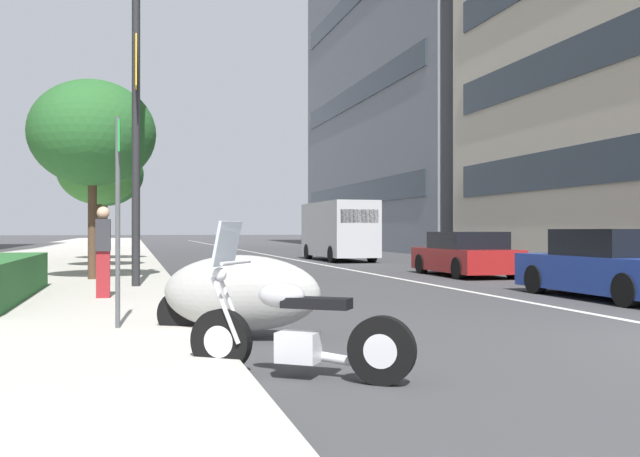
# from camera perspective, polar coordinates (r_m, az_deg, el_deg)

# --- Properties ---
(sidewalk_right_plaza) EXTENTS (160.00, 9.16, 0.15)m
(sidewalk_right_plaza) POSITION_cam_1_polar(r_m,az_deg,el_deg) (36.52, -20.64, -2.17)
(sidewalk_right_plaza) COLOR #B2ADA3
(sidewalk_right_plaza) RESTS_ON ground
(lane_centre_stripe) EXTENTS (110.00, 0.16, 0.01)m
(lane_centre_stripe) POSITION_cam_1_polar(r_m,az_deg,el_deg) (41.98, -4.98, -2.01)
(lane_centre_stripe) COLOR silver
(lane_centre_stripe) RESTS_ON ground
(motorcycle_under_tarp) EXTENTS (1.35, 1.89, 1.47)m
(motorcycle_under_tarp) POSITION_cam_1_polar(r_m,az_deg,el_deg) (6.59, -2.15, -8.37)
(motorcycle_under_tarp) COLOR black
(motorcycle_under_tarp) RESTS_ON ground
(motorcycle_nearest_camera) EXTENTS (1.63, 2.19, 1.06)m
(motorcycle_nearest_camera) POSITION_cam_1_polar(r_m,az_deg,el_deg) (8.94, -6.55, -5.27)
(motorcycle_nearest_camera) COLOR #9E9E99
(motorcycle_nearest_camera) RESTS_ON ground
(car_lead_in_lane) EXTENTS (4.36, 1.86, 1.40)m
(car_lead_in_lane) POSITION_cam_1_polar(r_m,az_deg,el_deg) (15.23, 22.65, -2.89)
(car_lead_in_lane) COLOR navy
(car_lead_in_lane) RESTS_ON ground
(car_following_behind) EXTENTS (4.16, 1.95, 1.33)m
(car_following_behind) POSITION_cam_1_polar(r_m,az_deg,el_deg) (21.54, 11.74, -2.12)
(car_following_behind) COLOR maroon
(car_following_behind) RESTS_ON ground
(delivery_van_ahead) EXTENTS (5.81, 2.11, 2.64)m
(delivery_van_ahead) POSITION_cam_1_polar(r_m,az_deg,el_deg) (31.69, 1.52, -0.08)
(delivery_van_ahead) COLOR #B7B7BC
(delivery_van_ahead) RESTS_ON ground
(parking_sign_by_curb) EXTENTS (0.32, 0.06, 2.66)m
(parking_sign_by_curb) POSITION_cam_1_polar(r_m,az_deg,el_deg) (9.16, -16.09, 2.14)
(parking_sign_by_curb) COLOR #47494C
(parking_sign_by_curb) RESTS_ON sidewalk_right_plaza
(street_lamp_with_banners) EXTENTS (1.26, 2.24, 9.21)m
(street_lamp_with_banners) POSITION_cam_1_polar(r_m,az_deg,el_deg) (16.43, -13.71, 14.59)
(street_lamp_with_banners) COLOR #232326
(street_lamp_with_banners) RESTS_ON sidewalk_right_plaza
(street_tree_by_lamp_post) EXTENTS (3.13, 3.13, 5.00)m
(street_tree_by_lamp_post) POSITION_cam_1_polar(r_m,az_deg,el_deg) (18.66, -18.01, 7.35)
(street_tree_by_lamp_post) COLOR #473323
(street_tree_by_lamp_post) RESTS_ON sidewalk_right_plaza
(street_tree_near_plaza_corner) EXTENTS (2.76, 2.76, 4.44)m
(street_tree_near_plaza_corner) POSITION_cam_1_polar(r_m,az_deg,el_deg) (24.92, -17.54, 4.53)
(street_tree_near_plaza_corner) COLOR #473323
(street_tree_near_plaza_corner) RESTS_ON sidewalk_right_plaza
(street_tree_far_plaza) EXTENTS (3.21, 3.21, 4.98)m
(street_tree_far_plaza) POSITION_cam_1_polar(r_m,az_deg,el_deg) (31.26, -17.08, 4.24)
(street_tree_far_plaza) COLOR #473323
(street_tree_far_plaza) RESTS_ON sidewalk_right_plaza
(pedestrian_on_plaza) EXTENTS (0.40, 0.26, 1.66)m
(pedestrian_on_plaza) POSITION_cam_1_polar(r_m,az_deg,el_deg) (13.39, -17.21, -1.80)
(pedestrian_on_plaza) COLOR maroon
(pedestrian_on_plaza) RESTS_ON sidewalk_right_plaza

